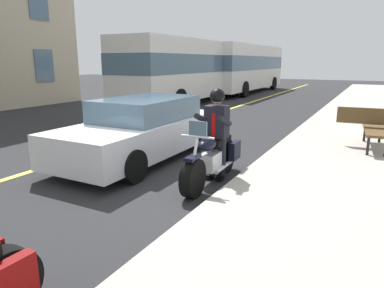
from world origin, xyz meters
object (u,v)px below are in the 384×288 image
bench_sidewalk (376,125)px  bus_far (190,68)px  bus_near (244,66)px  car_silver (143,129)px  rider_main (216,126)px  motorcycle_main (212,159)px

bench_sidewalk → bus_far: bearing=-129.2°
bus_near → car_silver: (17.73, 3.93, -1.18)m
rider_main → bench_sidewalk: (-3.57, 2.65, -0.32)m
motorcycle_main → car_silver: bearing=-109.6°
motorcycle_main → rider_main: rider_main is taller
bus_far → car_silver: bearing=23.1°
rider_main → bus_near: 19.29m
rider_main → bus_far: bus_far is taller
bus_near → car_silver: bus_near is taller
bus_near → bench_sidewalk: bus_near is taller
bus_near → bus_far: 7.18m
bus_near → bus_far: (7.16, -0.57, 0.00)m
bus_near → bus_far: size_ratio=1.00×
bench_sidewalk → motorcycle_main: bearing=-35.1°
motorcycle_main → bench_sidewalk: motorcycle_main is taller
rider_main → bench_sidewalk: size_ratio=0.95×
motorcycle_main → bus_near: bearing=-161.9°
bus_far → motorcycle_main: bearing=30.3°
rider_main → bus_near: (-18.29, -6.04, 0.84)m
bus_near → bus_far: same height
motorcycle_main → bus_far: (-11.32, -6.63, 1.42)m
car_silver → bench_sidewalk: bearing=122.2°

